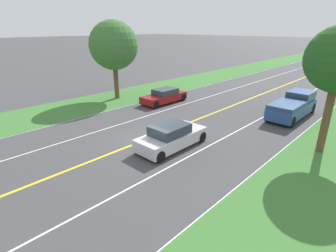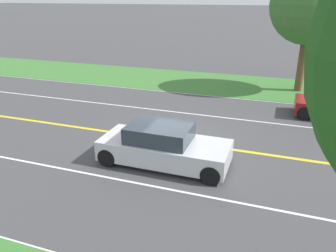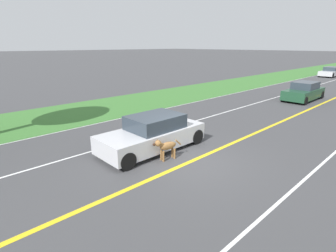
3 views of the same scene
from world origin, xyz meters
name	(u,v)px [view 3 (image 3 of 3)]	position (x,y,z in m)	size (l,w,h in m)	color
ground_plane	(190,162)	(0.00, 0.00, 0.00)	(400.00, 400.00, 0.00)	#424244
centre_divider_line	(190,162)	(0.00, 0.00, 0.00)	(0.18, 160.00, 0.01)	yellow
lane_edge_line_right	(97,123)	(7.00, 0.00, 0.00)	(0.14, 160.00, 0.01)	white
lane_dash_same_dir	(135,139)	(3.50, 0.00, 0.00)	(0.10, 160.00, 0.01)	white
lane_dash_oncoming	(282,200)	(-3.50, 0.00, 0.00)	(0.10, 160.00, 0.01)	white
grass_verge_right	(74,113)	(10.00, 0.00, 0.01)	(6.00, 160.00, 0.03)	#3D7533
ego_car	(153,134)	(1.94, 0.19, 0.68)	(1.91, 4.57, 1.46)	silver
dog	(166,146)	(0.77, 0.54, 0.56)	(0.41, 1.25, 0.89)	olive
car_trailing_near	(304,92)	(1.55, -15.16, 0.66)	(1.81, 4.37, 1.43)	#1E472D
car_trailing_mid	(331,72)	(5.22, -34.98, 0.62)	(1.82, 4.77, 1.30)	silver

